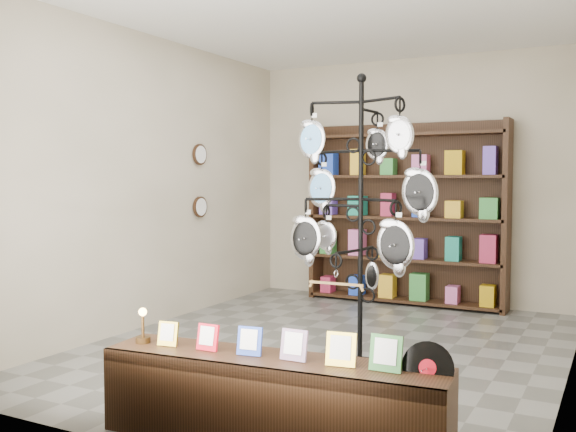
# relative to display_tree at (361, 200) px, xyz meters

# --- Properties ---
(ground) EXTENTS (5.00, 5.00, 0.00)m
(ground) POSITION_rel_display_tree_xyz_m (-0.50, 0.49, -1.36)
(ground) COLOR slate
(ground) RESTS_ON ground
(room_envelope) EXTENTS (5.00, 5.00, 5.00)m
(room_envelope) POSITION_rel_display_tree_xyz_m (-0.50, 0.49, 0.49)
(room_envelope) COLOR beige
(room_envelope) RESTS_ON ground
(display_tree) EXTENTS (1.21, 1.03, 2.35)m
(display_tree) POSITION_rel_display_tree_xyz_m (0.00, 0.00, 0.00)
(display_tree) COLOR black
(display_tree) RESTS_ON ground
(front_shelf) EXTENTS (2.07, 0.60, 0.72)m
(front_shelf) POSITION_rel_display_tree_xyz_m (0.08, -1.60, -1.10)
(front_shelf) COLOR black
(front_shelf) RESTS_ON ground
(back_shelving) EXTENTS (2.42, 0.36, 2.20)m
(back_shelving) POSITION_rel_display_tree_xyz_m (-0.50, 2.78, -0.33)
(back_shelving) COLOR black
(back_shelving) RESTS_ON ground
(wall_clocks) EXTENTS (0.03, 0.24, 0.84)m
(wall_clocks) POSITION_rel_display_tree_xyz_m (-2.47, 1.29, 0.14)
(wall_clocks) COLOR black
(wall_clocks) RESTS_ON ground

